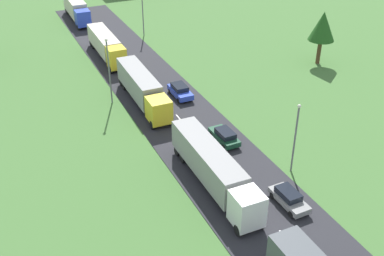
{
  "coord_description": "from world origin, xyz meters",
  "views": [
    {
      "loc": [
        -18.82,
        1.59,
        27.28
      ],
      "look_at": [
        -0.79,
        40.31,
        1.76
      ],
      "focal_mm": 43.84,
      "sensor_mm": 36.0,
      "label": 1
    }
  ],
  "objects_px": {
    "car_third": "(289,198)",
    "tree_pine": "(323,27)",
    "car_fourth": "(225,136)",
    "lamppost_third": "(109,68)",
    "truck_second": "(214,168)",
    "car_fifth": "(180,91)",
    "truck_fifth": "(76,8)",
    "lamppost_second": "(295,135)",
    "lamppost_fourth": "(142,7)",
    "truck_fourth": "(106,45)",
    "truck_third": "(142,87)"
  },
  "relations": [
    {
      "from": "truck_fifth",
      "to": "car_fifth",
      "type": "xyz_separation_m",
      "value": [
        4.61,
        -36.7,
        -1.3
      ]
    },
    {
      "from": "truck_second",
      "to": "truck_third",
      "type": "bearing_deg",
      "value": 90.75
    },
    {
      "from": "tree_pine",
      "to": "lamppost_fourth",
      "type": "bearing_deg",
      "value": 130.66
    },
    {
      "from": "lamppost_fourth",
      "to": "car_fifth",
      "type": "bearing_deg",
      "value": -98.83
    },
    {
      "from": "truck_fourth",
      "to": "car_third",
      "type": "xyz_separation_m",
      "value": [
        4.93,
        -40.11,
        -1.25
      ]
    },
    {
      "from": "car_fourth",
      "to": "lamppost_third",
      "type": "xyz_separation_m",
      "value": [
        -8.34,
        14.0,
        3.85
      ]
    },
    {
      "from": "lamppost_third",
      "to": "lamppost_fourth",
      "type": "distance_m",
      "value": 24.71
    },
    {
      "from": "car_third",
      "to": "lamppost_second",
      "type": "height_order",
      "value": "lamppost_second"
    },
    {
      "from": "car_fourth",
      "to": "lamppost_fourth",
      "type": "bearing_deg",
      "value": 84.07
    },
    {
      "from": "truck_third",
      "to": "truck_fifth",
      "type": "height_order",
      "value": "truck_fifth"
    },
    {
      "from": "truck_third",
      "to": "car_fourth",
      "type": "relative_size",
      "value": 3.25
    },
    {
      "from": "car_fourth",
      "to": "truck_fifth",
      "type": "bearing_deg",
      "value": 95.41
    },
    {
      "from": "truck_fourth",
      "to": "car_fifth",
      "type": "xyz_separation_m",
      "value": [
        4.75,
        -16.67,
        -1.19
      ]
    },
    {
      "from": "car_third",
      "to": "truck_fifth",
      "type": "bearing_deg",
      "value": 94.56
    },
    {
      "from": "car_third",
      "to": "car_fourth",
      "type": "distance_m",
      "value": 11.57
    },
    {
      "from": "truck_second",
      "to": "car_fourth",
      "type": "bearing_deg",
      "value": 53.88
    },
    {
      "from": "truck_fourth",
      "to": "lamppost_third",
      "type": "distance_m",
      "value": 15.2
    },
    {
      "from": "truck_fourth",
      "to": "car_fourth",
      "type": "distance_m",
      "value": 28.96
    },
    {
      "from": "truck_second",
      "to": "tree_pine",
      "type": "distance_m",
      "value": 33.93
    },
    {
      "from": "truck_second",
      "to": "car_fourth",
      "type": "relative_size",
      "value": 3.38
    },
    {
      "from": "truck_third",
      "to": "lamppost_second",
      "type": "distance_m",
      "value": 21.4
    },
    {
      "from": "truck_fourth",
      "to": "lamppost_second",
      "type": "distance_m",
      "value": 36.88
    },
    {
      "from": "car_fifth",
      "to": "tree_pine",
      "type": "relative_size",
      "value": 0.56
    },
    {
      "from": "car_third",
      "to": "tree_pine",
      "type": "xyz_separation_m",
      "value": [
        22.62,
        24.91,
        4.78
      ]
    },
    {
      "from": "truck_second",
      "to": "lamppost_fourth",
      "type": "bearing_deg",
      "value": 78.78
    },
    {
      "from": "lamppost_fourth",
      "to": "truck_fourth",
      "type": "bearing_deg",
      "value": -140.14
    },
    {
      "from": "truck_fourth",
      "to": "car_third",
      "type": "height_order",
      "value": "truck_fourth"
    },
    {
      "from": "truck_fourth",
      "to": "lamppost_fourth",
      "type": "height_order",
      "value": "lamppost_fourth"
    },
    {
      "from": "lamppost_third",
      "to": "lamppost_fourth",
      "type": "xyz_separation_m",
      "value": [
        12.03,
        21.58,
        0.13
      ]
    },
    {
      "from": "truck_fifth",
      "to": "lamppost_second",
      "type": "distance_m",
      "value": 56.54
    },
    {
      "from": "truck_fifth",
      "to": "car_third",
      "type": "distance_m",
      "value": 60.34
    },
    {
      "from": "car_fourth",
      "to": "lamppost_second",
      "type": "bearing_deg",
      "value": -64.76
    },
    {
      "from": "truck_fifth",
      "to": "lamppost_second",
      "type": "xyz_separation_m",
      "value": [
        8.07,
        -55.92,
        1.99
      ]
    },
    {
      "from": "truck_second",
      "to": "car_third",
      "type": "height_order",
      "value": "truck_second"
    },
    {
      "from": "truck_fourth",
      "to": "car_fifth",
      "type": "relative_size",
      "value": 3.0
    },
    {
      "from": "truck_third",
      "to": "lamppost_third",
      "type": "height_order",
      "value": "lamppost_third"
    },
    {
      "from": "truck_fourth",
      "to": "lamppost_fourth",
      "type": "distance_m",
      "value": 11.33
    },
    {
      "from": "truck_second",
      "to": "truck_third",
      "type": "height_order",
      "value": "truck_third"
    },
    {
      "from": "truck_third",
      "to": "lamppost_second",
      "type": "xyz_separation_m",
      "value": [
        8.33,
        -19.6,
        2.0
      ]
    },
    {
      "from": "lamppost_second",
      "to": "tree_pine",
      "type": "distance_m",
      "value": 28.36
    },
    {
      "from": "truck_second",
      "to": "car_third",
      "type": "relative_size",
      "value": 3.4
    },
    {
      "from": "truck_second",
      "to": "tree_pine",
      "type": "height_order",
      "value": "tree_pine"
    },
    {
      "from": "car_fifth",
      "to": "tree_pine",
      "type": "xyz_separation_m",
      "value": [
        22.8,
        1.47,
        4.72
      ]
    },
    {
      "from": "car_third",
      "to": "car_fourth",
      "type": "relative_size",
      "value": 0.99
    },
    {
      "from": "car_fourth",
      "to": "car_fifth",
      "type": "xyz_separation_m",
      "value": [
        0.01,
        11.86,
        0.06
      ]
    },
    {
      "from": "car_third",
      "to": "car_fourth",
      "type": "height_order",
      "value": "same"
    },
    {
      "from": "truck_fifth",
      "to": "lamppost_third",
      "type": "bearing_deg",
      "value": -96.16
    },
    {
      "from": "truck_fifth",
      "to": "lamppost_fourth",
      "type": "xyz_separation_m",
      "value": [
        8.3,
        -12.98,
        2.63
      ]
    },
    {
      "from": "car_third",
      "to": "car_fifth",
      "type": "bearing_deg",
      "value": 90.44
    },
    {
      "from": "truck_third",
      "to": "truck_fourth",
      "type": "height_order",
      "value": "truck_third"
    }
  ]
}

